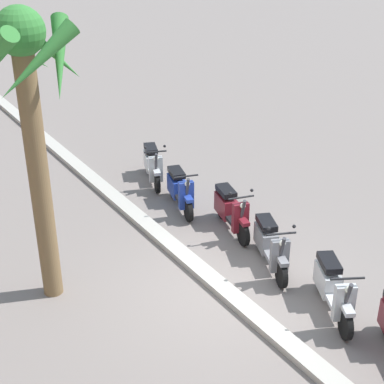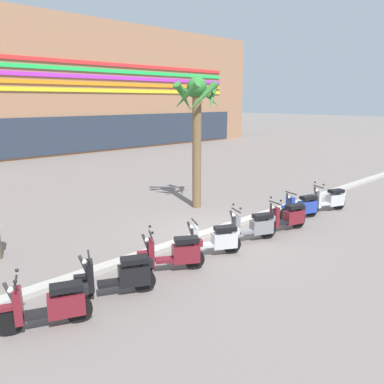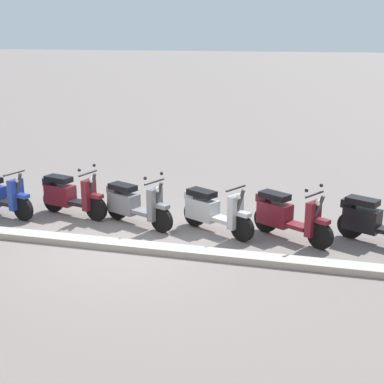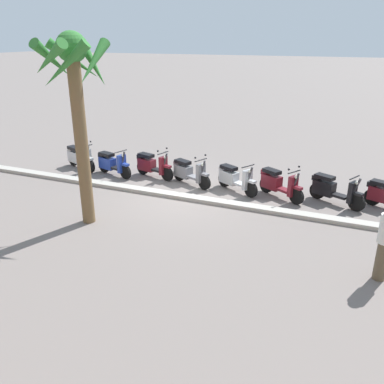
% 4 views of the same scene
% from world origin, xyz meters
% --- Properties ---
extents(ground_plane, '(200.00, 200.00, 0.00)m').
position_xyz_m(ground_plane, '(0.00, 0.00, 0.00)').
color(ground_plane, slate).
extents(curb_strip, '(60.00, 0.36, 0.12)m').
position_xyz_m(curb_strip, '(0.00, 0.13, 0.06)').
color(curb_strip, '#ADA89E').
rests_on(curb_strip, ground).
extents(scooter_black_mid_rear, '(1.71, 0.97, 1.04)m').
position_xyz_m(scooter_black_mid_rear, '(-4.59, -1.28, 0.46)').
color(scooter_black_mid_rear, black).
rests_on(scooter_black_mid_rear, ground).
extents(scooter_maroon_far_back, '(1.60, 1.03, 1.17)m').
position_xyz_m(scooter_maroon_far_back, '(-2.90, -1.17, 0.46)').
color(scooter_maroon_far_back, black).
rests_on(scooter_maroon_far_back, ground).
extents(scooter_silver_last_in_row, '(1.61, 0.97, 1.04)m').
position_xyz_m(scooter_silver_last_in_row, '(-1.44, -1.17, 0.44)').
color(scooter_silver_last_in_row, black).
rests_on(scooter_silver_last_in_row, ground).
extents(scooter_grey_second_in_line, '(1.69, 0.91, 1.17)m').
position_xyz_m(scooter_grey_second_in_line, '(0.25, -1.19, 0.45)').
color(scooter_grey_second_in_line, black).
rests_on(scooter_grey_second_in_line, ground).
extents(scooter_maroon_gap_after_mid, '(1.71, 0.73, 1.17)m').
position_xyz_m(scooter_maroon_gap_after_mid, '(1.82, -1.39, 0.46)').
color(scooter_maroon_gap_after_mid, black).
rests_on(scooter_maroon_gap_after_mid, ground).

